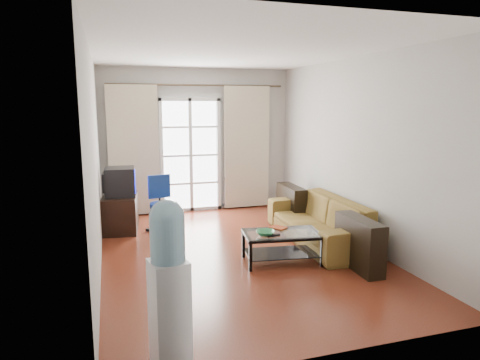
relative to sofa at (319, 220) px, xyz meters
name	(u,v)px	position (x,y,z in m)	size (l,w,h in m)	color
floor	(237,252)	(-1.32, -0.11, -0.32)	(5.20, 5.20, 0.00)	maroon
ceiling	(237,51)	(-1.32, -0.11, 2.38)	(5.20, 5.20, 0.00)	white
wall_back	(198,141)	(-1.32, 2.49, 1.03)	(3.60, 0.02, 2.70)	#B4B2AB
wall_front	(335,193)	(-1.32, -2.71, 1.03)	(3.60, 0.02, 2.70)	#B4B2AB
wall_left	(95,161)	(-3.12, -0.11, 1.03)	(0.02, 5.20, 2.70)	#B4B2AB
wall_right	(355,151)	(0.48, -0.11, 1.03)	(0.02, 5.20, 2.70)	#B4B2AB
french_door	(191,155)	(-1.47, 2.43, 0.75)	(1.16, 0.06, 2.15)	white
curtain_rod	(198,85)	(-1.32, 2.39, 2.06)	(0.04, 0.04, 3.30)	#4C3F2D
curtain_left	(134,151)	(-2.52, 2.37, 0.88)	(0.90, 0.07, 2.35)	beige
curtain_right	(247,148)	(-0.37, 2.37, 0.88)	(0.90, 0.07, 2.35)	beige
radiator	(239,191)	(-0.52, 2.39, 0.01)	(0.64, 0.12, 0.64)	#939396
sofa	(319,220)	(0.00, 0.00, 0.00)	(0.94, 2.25, 0.65)	brown
coffee_table	(282,243)	(-0.87, -0.64, -0.07)	(1.05, 0.69, 0.40)	silver
bowl	(265,233)	(-1.12, -0.69, 0.10)	(0.31, 0.31, 0.06)	green
book	(275,229)	(-0.91, -0.50, 0.08)	(0.24, 0.26, 0.02)	#9A3613
remote	(274,235)	(-1.04, -0.76, 0.08)	(0.17, 0.05, 0.02)	black
tv_stand	(120,213)	(-2.82, 1.45, -0.03)	(0.53, 0.79, 0.58)	black
crt_tv	(119,182)	(-2.82, 1.45, 0.48)	(0.53, 0.52, 0.45)	black
task_chair	(163,216)	(-2.17, 1.17, -0.06)	(0.73, 0.73, 0.91)	black
water_cooler	(169,281)	(-2.57, -2.46, 0.37)	(0.32, 0.31, 1.33)	white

